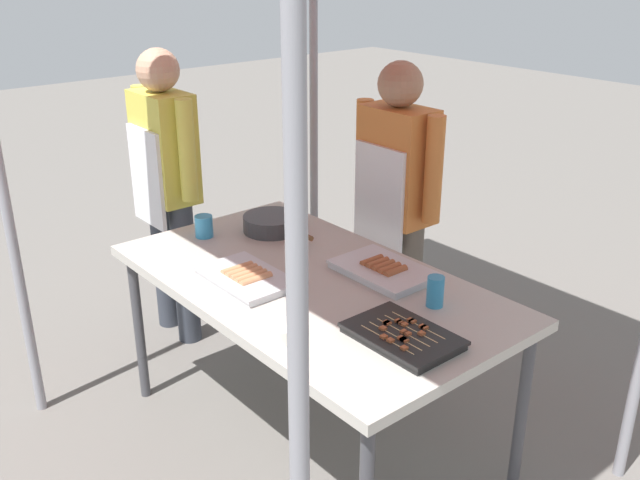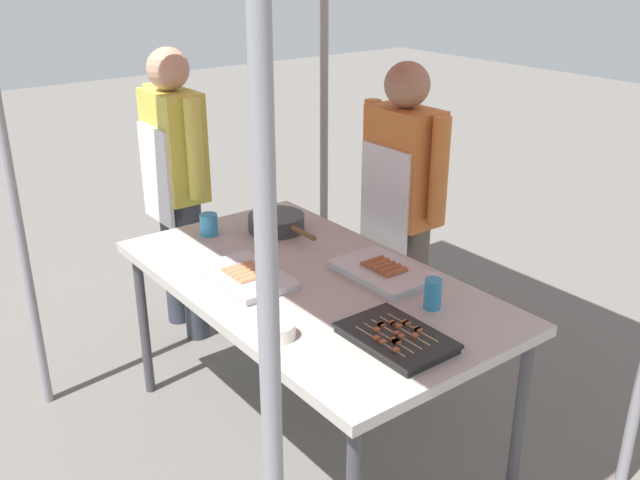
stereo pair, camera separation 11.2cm
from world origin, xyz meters
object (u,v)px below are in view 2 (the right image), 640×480
(stall_table, at_px, (310,291))
(drink_cup_near_edge, at_px, (209,224))
(vendor_woman, at_px, (401,197))
(customer_nearby, at_px, (176,174))
(drink_cup_by_wok, at_px, (433,294))
(tray_meat_skewers, at_px, (396,338))
(condiment_bowl, at_px, (278,331))
(tray_grilled_sausages, at_px, (246,276))
(cooking_wok, at_px, (277,222))
(tray_pork_links, at_px, (384,271))

(stall_table, height_order, drink_cup_near_edge, drink_cup_near_edge)
(vendor_woman, bearing_deg, customer_nearby, 36.84)
(stall_table, height_order, drink_cup_by_wok, drink_cup_by_wok)
(tray_meat_skewers, relative_size, condiment_bowl, 3.15)
(tray_grilled_sausages, relative_size, tray_meat_skewers, 1.06)
(tray_grilled_sausages, relative_size, drink_cup_by_wok, 3.39)
(tray_grilled_sausages, xyz_separation_m, cooking_wok, (-0.36, 0.39, 0.02))
(drink_cup_by_wok, height_order, customer_nearby, customer_nearby)
(tray_pork_links, distance_m, drink_cup_by_wok, 0.31)
(tray_pork_links, distance_m, condiment_bowl, 0.61)
(drink_cup_near_edge, bearing_deg, customer_nearby, 168.11)
(tray_grilled_sausages, relative_size, drink_cup_near_edge, 3.97)
(cooking_wok, relative_size, customer_nearby, 0.28)
(condiment_bowl, height_order, drink_cup_by_wok, drink_cup_by_wok)
(drink_cup_by_wok, height_order, vendor_woman, vendor_woman)
(tray_meat_skewers, xyz_separation_m, tray_pork_links, (-0.40, 0.31, 0.00))
(tray_meat_skewers, xyz_separation_m, cooking_wok, (-1.05, 0.24, 0.02))
(tray_pork_links, relative_size, vendor_woman, 0.26)
(stall_table, xyz_separation_m, cooking_wok, (-0.50, 0.18, 0.09))
(stall_table, bearing_deg, tray_pork_links, 58.87)
(stall_table, xyz_separation_m, drink_cup_near_edge, (-0.64, -0.08, 0.10))
(customer_nearby, bearing_deg, tray_grilled_sausages, -12.54)
(customer_nearby, bearing_deg, drink_cup_by_wok, 6.16)
(stall_table, bearing_deg, vendor_woman, 109.48)
(stall_table, relative_size, vendor_woman, 1.08)
(cooking_wok, height_order, drink_cup_by_wok, drink_cup_by_wok)
(tray_pork_links, xyz_separation_m, customer_nearby, (-1.32, -0.22, 0.11))
(stall_table, bearing_deg, cooking_wok, 159.70)
(drink_cup_by_wok, bearing_deg, cooking_wok, -178.87)
(drink_cup_near_edge, bearing_deg, stall_table, 7.52)
(stall_table, relative_size, tray_meat_skewers, 4.42)
(cooking_wok, xyz_separation_m, vendor_woman, (0.25, 0.53, 0.08))
(tray_meat_skewers, bearing_deg, drink_cup_near_edge, -178.84)
(tray_grilled_sausages, distance_m, drink_cup_near_edge, 0.52)
(tray_pork_links, height_order, drink_cup_by_wok, drink_cup_by_wok)
(vendor_woman, bearing_deg, tray_pork_links, 130.71)
(condiment_bowl, xyz_separation_m, customer_nearby, (-1.46, 0.37, 0.10))
(vendor_woman, bearing_deg, stall_table, 109.48)
(tray_pork_links, xyz_separation_m, drink_cup_near_edge, (-0.78, -0.33, 0.03))
(tray_meat_skewers, distance_m, condiment_bowl, 0.38)
(tray_pork_links, distance_m, customer_nearby, 1.34)
(drink_cup_by_wok, bearing_deg, vendor_woman, 144.10)
(cooking_wok, distance_m, drink_cup_by_wok, 0.95)
(condiment_bowl, height_order, customer_nearby, customer_nearby)
(tray_pork_links, xyz_separation_m, cooking_wok, (-0.65, -0.06, 0.02))
(tray_grilled_sausages, distance_m, tray_meat_skewers, 0.70)
(tray_meat_skewers, xyz_separation_m, customer_nearby, (-1.72, 0.09, 0.11))
(drink_cup_near_edge, distance_m, customer_nearby, 0.55)
(vendor_woman, bearing_deg, cooking_wok, 65.10)
(cooking_wok, relative_size, condiment_bowl, 3.59)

